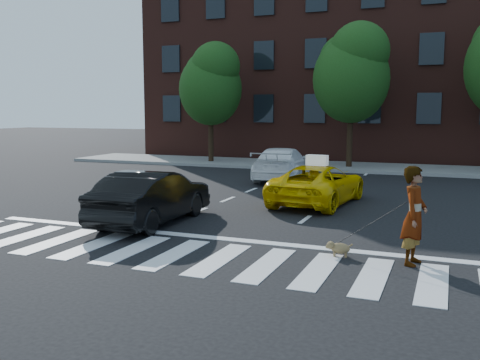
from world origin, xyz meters
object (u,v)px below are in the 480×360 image
object	(u,v)px
dog	(338,248)
black_sedan	(152,197)
tree_left	(211,81)
white_suv	(282,164)
tree_mid	(352,70)
woman	(414,216)
taxi	(318,184)

from	to	relation	value
dog	black_sedan	bearing A→B (deg)	149.32
tree_left	white_suv	distance (m)	8.36
white_suv	black_sedan	bearing A→B (deg)	80.45
tree_mid	white_suv	xyz separation A→B (m)	(-1.93, -4.97, -4.17)
tree_left	woman	world-z (taller)	tree_left
tree_mid	black_sedan	xyz separation A→B (m)	(-2.53, -14.50, -4.16)
dog	taxi	bearing A→B (deg)	91.87
tree_left	taxi	bearing A→B (deg)	-50.42
tree_left	white_suv	bearing A→B (deg)	-41.77
tree_mid	dog	size ratio (longest dim) A/B	13.09
tree_mid	white_suv	size ratio (longest dim) A/B	1.51
tree_left	taxi	xyz separation A→B (m)	(8.30, -10.04, -3.82)
taxi	white_suv	bearing A→B (deg)	-55.92
white_suv	woman	world-z (taller)	woman
white_suv	dog	world-z (taller)	white_suv
tree_left	taxi	size ratio (longest dim) A/B	1.46
tree_left	white_suv	xyz separation A→B (m)	(5.57, -4.97, -3.76)
black_sedan	dog	world-z (taller)	black_sedan
black_sedan	white_suv	bearing A→B (deg)	-95.05
woman	tree_mid	bearing A→B (deg)	24.08
tree_left	tree_mid	size ratio (longest dim) A/B	0.92
taxi	black_sedan	world-z (taller)	black_sedan
taxi	black_sedan	distance (m)	5.57
tree_mid	taxi	size ratio (longest dim) A/B	1.60
white_suv	taxi	bearing A→B (deg)	112.42
tree_mid	white_suv	world-z (taller)	tree_mid
black_sedan	taxi	bearing A→B (deg)	-128.30
white_suv	woman	bearing A→B (deg)	112.80
taxi	tree_mid	bearing A→B (deg)	-79.70
tree_left	tree_mid	bearing A→B (deg)	-0.00
black_sedan	dog	size ratio (longest dim) A/B	7.76
dog	woman	bearing A→B (deg)	-14.93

